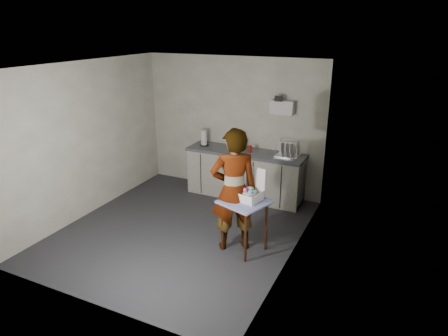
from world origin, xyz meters
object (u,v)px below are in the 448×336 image
at_px(side_table, 245,207).
at_px(paper_towel, 204,138).
at_px(standing_man, 234,190).
at_px(soap_bottle, 240,142).
at_px(dark_bottle, 230,142).
at_px(soda_can, 250,149).
at_px(bakery_box, 250,193).
at_px(kitchen_counter, 245,175).
at_px(dish_rack, 287,153).

distance_m(side_table, paper_towel, 2.46).
bearing_deg(paper_towel, standing_man, -51.56).
height_order(soap_bottle, paper_towel, soap_bottle).
bearing_deg(soap_bottle, paper_towel, 178.87).
bearing_deg(dark_bottle, side_table, -59.96).
relative_size(side_table, soda_can, 5.94).
relative_size(soap_bottle, bakery_box, 0.74).
relative_size(standing_man, bakery_box, 4.11).
distance_m(kitchen_counter, paper_towel, 1.08).
bearing_deg(kitchen_counter, dish_rack, 4.09).
height_order(soap_bottle, bakery_box, soap_bottle).
relative_size(side_table, bakery_box, 1.77).
xyz_separation_m(side_table, standing_man, (-0.17, 0.00, 0.23)).
bearing_deg(dish_rack, bakery_box, -90.25).
bearing_deg(standing_man, paper_towel, -83.57).
height_order(soda_can, bakery_box, bakery_box).
xyz_separation_m(side_table, soda_can, (-0.64, 1.79, 0.29)).
distance_m(dark_bottle, bakery_box, 2.08).
height_order(side_table, dish_rack, dish_rack).
relative_size(side_table, dark_bottle, 3.00).
bearing_deg(side_table, soda_can, 128.93).
distance_m(dark_bottle, paper_towel, 0.55).
distance_m(standing_man, bakery_box, 0.23).
height_order(side_table, standing_man, standing_man).
distance_m(kitchen_counter, side_table, 1.97).
relative_size(kitchen_counter, paper_towel, 7.27).
relative_size(kitchen_counter, standing_man, 1.22).
bearing_deg(dark_bottle, soap_bottle, -8.55).
bearing_deg(paper_towel, kitchen_counter, -0.57).
bearing_deg(paper_towel, side_table, -48.39).
bearing_deg(side_table, paper_towel, 150.79).
xyz_separation_m(side_table, paper_towel, (-1.61, 1.81, 0.37)).
xyz_separation_m(side_table, dark_bottle, (-1.06, 1.83, 0.35)).
xyz_separation_m(kitchen_counter, dish_rack, (0.79, 0.06, 0.55)).
xyz_separation_m(paper_towel, dish_rack, (1.66, 0.05, -0.08)).
distance_m(soap_bottle, dark_bottle, 0.21).
height_order(soap_bottle, dark_bottle, soap_bottle).
height_order(kitchen_counter, soda_can, soda_can).
height_order(side_table, dark_bottle, dark_bottle).
bearing_deg(standing_man, side_table, 147.08).
bearing_deg(kitchen_counter, paper_towel, 179.43).
xyz_separation_m(soda_can, dark_bottle, (-0.42, 0.04, 0.07)).
bearing_deg(soda_can, bakery_box, -68.17).
height_order(soda_can, dish_rack, dish_rack).
relative_size(soap_bottle, dark_bottle, 1.25).
relative_size(dark_bottle, paper_towel, 0.85).
bearing_deg(soda_can, soap_bottle, 176.39).
height_order(standing_man, soda_can, standing_man).
bearing_deg(standing_man, soda_can, -107.32).
xyz_separation_m(soap_bottle, dark_bottle, (-0.21, 0.03, -0.03)).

